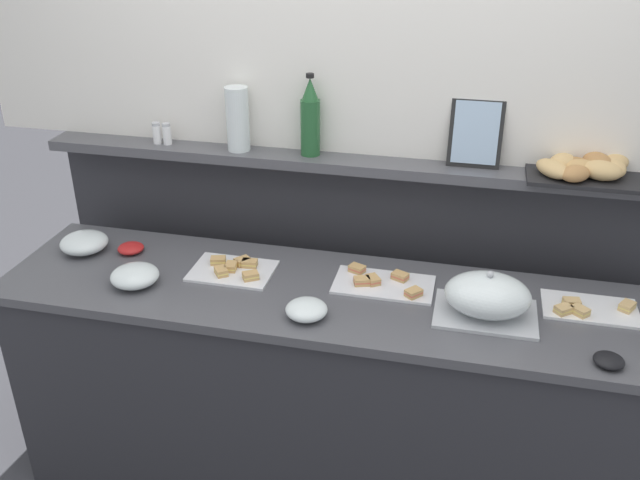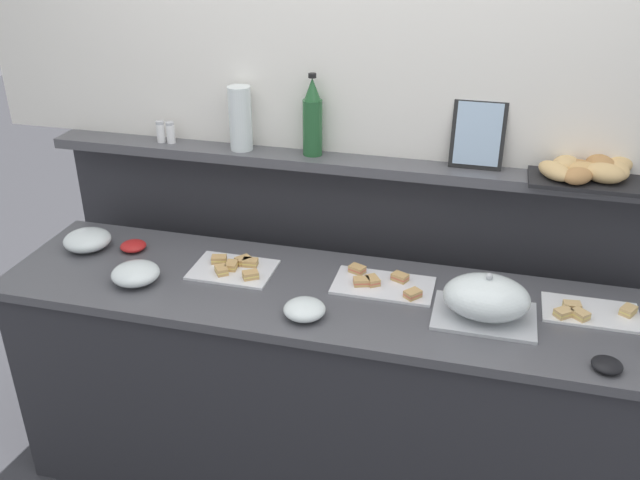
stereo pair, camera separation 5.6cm
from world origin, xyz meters
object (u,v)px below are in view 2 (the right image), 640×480
(framed_picture, at_px, (478,134))
(glass_bowl_small, at_px, (304,310))
(condiment_bowl_teal, at_px, (607,365))
(condiment_bowl_cream, at_px, (133,246))
(glass_bowl_large, at_px, (136,274))
(sandwich_platter_rear, at_px, (589,312))
(sandwich_platter_side, at_px, (234,268))
(sandwich_platter_front, at_px, (382,284))
(glass_bowl_medium, at_px, (87,241))
(wine_bottle_green, at_px, (312,119))
(serving_cloche, at_px, (486,299))
(water_carafe, at_px, (240,118))
(salt_shaker, at_px, (161,132))
(bread_basket, at_px, (590,171))
(pepper_shaker, at_px, (171,133))

(framed_picture, bearing_deg, glass_bowl_small, -128.57)
(condiment_bowl_teal, distance_m, condiment_bowl_cream, 1.77)
(glass_bowl_large, height_order, condiment_bowl_teal, glass_bowl_large)
(sandwich_platter_rear, bearing_deg, sandwich_platter_side, -179.02)
(sandwich_platter_side, distance_m, sandwich_platter_front, 0.56)
(sandwich_platter_rear, bearing_deg, framed_picture, 140.32)
(glass_bowl_medium, height_order, condiment_bowl_cream, glass_bowl_medium)
(sandwich_platter_front, xyz_separation_m, condiment_bowl_cream, (-1.01, 0.03, 0.01))
(glass_bowl_small, bearing_deg, condiment_bowl_cream, 159.86)
(glass_bowl_small, distance_m, wine_bottle_green, 0.77)
(sandwich_platter_side, bearing_deg, sandwich_platter_rear, 0.98)
(glass_bowl_large, bearing_deg, condiment_bowl_teal, -4.00)
(serving_cloche, distance_m, condiment_bowl_teal, 0.42)
(sandwich_platter_front, height_order, glass_bowl_small, glass_bowl_small)
(wine_bottle_green, height_order, water_carafe, wine_bottle_green)
(sandwich_platter_front, bearing_deg, sandwich_platter_side, -177.11)
(salt_shaker, xyz_separation_m, bread_basket, (1.66, -0.01, -0.00))
(bread_basket, height_order, water_carafe, water_carafe)
(framed_picture, bearing_deg, pepper_shaker, -178.19)
(wine_bottle_green, bearing_deg, serving_cloche, -31.86)
(sandwich_platter_front, xyz_separation_m, bread_basket, (0.67, 0.31, 0.39))
(sandwich_platter_rear, height_order, framed_picture, framed_picture)
(condiment_bowl_cream, xyz_separation_m, water_carafe, (0.37, 0.29, 0.47))
(glass_bowl_small, distance_m, water_carafe, 0.85)
(salt_shaker, bearing_deg, glass_bowl_small, -36.86)
(glass_bowl_medium, relative_size, bread_basket, 0.47)
(sandwich_platter_rear, bearing_deg, water_carafe, 166.52)
(salt_shaker, relative_size, pepper_shaker, 1.00)
(sandwich_platter_front, bearing_deg, bread_basket, 24.76)
(sandwich_platter_front, bearing_deg, condiment_bowl_cream, 178.36)
(serving_cloche, xyz_separation_m, framed_picture, (-0.09, 0.47, 0.41))
(sandwich_platter_rear, xyz_separation_m, glass_bowl_large, (-1.58, -0.19, 0.02))
(glass_bowl_large, xyz_separation_m, glass_bowl_medium, (-0.31, 0.19, 0.00))
(condiment_bowl_cream, bearing_deg, sandwich_platter_side, -7.27)
(sandwich_platter_rear, bearing_deg, pepper_shaker, 168.95)
(condiment_bowl_cream, xyz_separation_m, wine_bottle_green, (0.66, 0.30, 0.48))
(sandwich_platter_front, height_order, condiment_bowl_teal, sandwich_platter_front)
(condiment_bowl_cream, bearing_deg, glass_bowl_medium, -170.16)
(sandwich_platter_rear, distance_m, water_carafe, 1.46)
(pepper_shaker, bearing_deg, glass_bowl_medium, -127.85)
(wine_bottle_green, bearing_deg, bread_basket, -1.08)
(framed_picture, bearing_deg, wine_bottle_green, -177.61)
(glass_bowl_small, bearing_deg, framed_picture, 51.43)
(condiment_bowl_teal, bearing_deg, condiment_bowl_cream, 169.06)
(glass_bowl_medium, distance_m, water_carafe, 0.78)
(sandwich_platter_side, bearing_deg, glass_bowl_medium, 177.68)
(glass_bowl_small, bearing_deg, glass_bowl_large, 174.27)
(sandwich_platter_front, xyz_separation_m, glass_bowl_medium, (-1.19, -0.00, 0.02))
(glass_bowl_medium, height_order, bread_basket, bread_basket)
(bread_basket, bearing_deg, glass_bowl_large, -161.94)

